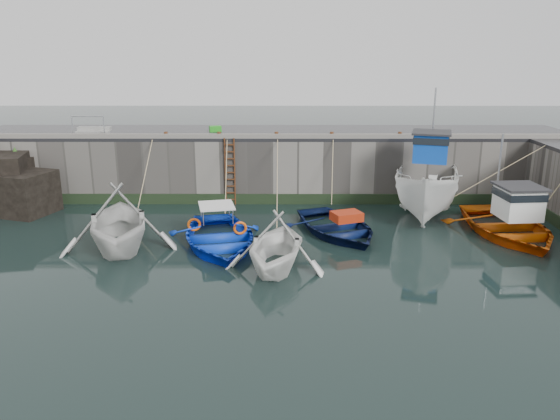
{
  "coord_description": "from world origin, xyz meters",
  "views": [
    {
      "loc": [
        0.44,
        -15.32,
        7.04
      ],
      "look_at": [
        0.38,
        4.81,
        1.2
      ],
      "focal_mm": 35.0,
      "sensor_mm": 36.0,
      "label": 1
    }
  ],
  "objects_px": {
    "bollard_e": "(400,135)",
    "bollard_b": "(219,135)",
    "boat_near_blue": "(219,245)",
    "boat_near_blacktrim": "(276,267)",
    "bollard_c": "(276,135)",
    "ladder": "(230,172)",
    "bollard_a": "(166,135)",
    "bollard_d": "(332,135)",
    "fish_crate": "(215,129)",
    "boat_far_orange": "(508,225)",
    "boat_near_white": "(120,248)",
    "boat_far_white": "(428,188)",
    "boat_near_navy": "(337,233)"
  },
  "relations": [
    {
      "from": "boat_near_white",
      "to": "boat_far_white",
      "type": "xyz_separation_m",
      "value": [
        12.6,
        4.56,
        1.2
      ]
    },
    {
      "from": "boat_near_navy",
      "to": "boat_far_white",
      "type": "relative_size",
      "value": 0.64
    },
    {
      "from": "boat_near_blacktrim",
      "to": "bollard_e",
      "type": "distance_m",
      "value": 10.62
    },
    {
      "from": "boat_near_navy",
      "to": "boat_far_orange",
      "type": "height_order",
      "value": "boat_far_orange"
    },
    {
      "from": "fish_crate",
      "to": "bollard_e",
      "type": "relative_size",
      "value": 2.09
    },
    {
      "from": "boat_far_white",
      "to": "boat_near_blue",
      "type": "bearing_deg",
      "value": -138.27
    },
    {
      "from": "boat_near_blue",
      "to": "bollard_a",
      "type": "height_order",
      "value": "bollard_a"
    },
    {
      "from": "fish_crate",
      "to": "bollard_a",
      "type": "relative_size",
      "value": 2.09
    },
    {
      "from": "boat_near_blue",
      "to": "bollard_e",
      "type": "height_order",
      "value": "bollard_e"
    },
    {
      "from": "ladder",
      "to": "bollard_c",
      "type": "bearing_deg",
      "value": 8.67
    },
    {
      "from": "boat_near_white",
      "to": "boat_near_blacktrim",
      "type": "height_order",
      "value": "boat_near_white"
    },
    {
      "from": "boat_near_blacktrim",
      "to": "bollard_c",
      "type": "height_order",
      "value": "bollard_c"
    },
    {
      "from": "boat_far_white",
      "to": "bollard_c",
      "type": "bearing_deg",
      "value": -178.71
    },
    {
      "from": "bollard_a",
      "to": "bollard_d",
      "type": "bearing_deg",
      "value": 0.0
    },
    {
      "from": "boat_near_blacktrim",
      "to": "boat_near_white",
      "type": "bearing_deg",
      "value": 171.1
    },
    {
      "from": "bollard_c",
      "to": "boat_near_white",
      "type": "bearing_deg",
      "value": -132.25
    },
    {
      "from": "boat_far_orange",
      "to": "bollard_e",
      "type": "xyz_separation_m",
      "value": [
        -3.5,
        4.81,
        2.91
      ]
    },
    {
      "from": "bollard_b",
      "to": "bollard_e",
      "type": "bearing_deg",
      "value": 0.0
    },
    {
      "from": "boat_near_blacktrim",
      "to": "boat_far_white",
      "type": "relative_size",
      "value": 0.54
    },
    {
      "from": "boat_far_white",
      "to": "bollard_e",
      "type": "distance_m",
      "value": 2.96
    },
    {
      "from": "fish_crate",
      "to": "bollard_c",
      "type": "bearing_deg",
      "value": -51.09
    },
    {
      "from": "boat_near_white",
      "to": "bollard_e",
      "type": "xyz_separation_m",
      "value": [
        11.6,
        6.38,
        3.3
      ]
    },
    {
      "from": "fish_crate",
      "to": "boat_near_navy",
      "type": "bearing_deg",
      "value": -67.14
    },
    {
      "from": "bollard_a",
      "to": "bollard_b",
      "type": "distance_m",
      "value": 2.5
    },
    {
      "from": "boat_near_navy",
      "to": "bollard_d",
      "type": "distance_m",
      "value": 5.69
    },
    {
      "from": "boat_near_navy",
      "to": "boat_far_white",
      "type": "distance_m",
      "value": 5.3
    },
    {
      "from": "boat_near_blacktrim",
      "to": "fish_crate",
      "type": "distance_m",
      "value": 11.41
    },
    {
      "from": "boat_near_blacktrim",
      "to": "boat_far_orange",
      "type": "height_order",
      "value": "boat_far_orange"
    },
    {
      "from": "boat_near_blue",
      "to": "bollard_a",
      "type": "distance_m",
      "value": 7.56
    },
    {
      "from": "boat_near_blacktrim",
      "to": "bollard_b",
      "type": "bearing_deg",
      "value": 117.7
    },
    {
      "from": "boat_near_blue",
      "to": "bollard_c",
      "type": "xyz_separation_m",
      "value": [
        2.14,
        6.08,
        3.3
      ]
    },
    {
      "from": "boat_far_orange",
      "to": "bollard_c",
      "type": "xyz_separation_m",
      "value": [
        -9.3,
        4.81,
        2.91
      ]
    },
    {
      "from": "boat_near_blue",
      "to": "bollard_e",
      "type": "xyz_separation_m",
      "value": [
        7.94,
        6.08,
        3.3
      ]
    },
    {
      "from": "boat_near_blacktrim",
      "to": "fish_crate",
      "type": "bearing_deg",
      "value": 116.3
    },
    {
      "from": "bollard_a",
      "to": "bollard_b",
      "type": "height_order",
      "value": "same"
    },
    {
      "from": "bollard_e",
      "to": "bollard_b",
      "type": "bearing_deg",
      "value": 180.0
    },
    {
      "from": "bollard_e",
      "to": "bollard_d",
      "type": "bearing_deg",
      "value": 180.0
    },
    {
      "from": "boat_near_blacktrim",
      "to": "boat_far_orange",
      "type": "bearing_deg",
      "value": 30.07
    },
    {
      "from": "ladder",
      "to": "boat_near_white",
      "type": "bearing_deg",
      "value": -120.75
    },
    {
      "from": "boat_far_orange",
      "to": "bollard_e",
      "type": "bearing_deg",
      "value": 121.39
    },
    {
      "from": "boat_near_white",
      "to": "bollard_a",
      "type": "distance_m",
      "value": 7.21
    },
    {
      "from": "fish_crate",
      "to": "boat_near_blacktrim",
      "type": "bearing_deg",
      "value": -89.77
    },
    {
      "from": "fish_crate",
      "to": "bollard_d",
      "type": "xyz_separation_m",
      "value": [
        5.73,
        -2.14,
        0.0
      ]
    },
    {
      "from": "boat_near_blacktrim",
      "to": "boat_far_white",
      "type": "height_order",
      "value": "boat_far_white"
    },
    {
      "from": "bollard_c",
      "to": "bollard_d",
      "type": "xyz_separation_m",
      "value": [
        2.6,
        0.0,
        0.0
      ]
    },
    {
      "from": "bollard_d",
      "to": "bollard_a",
      "type": "bearing_deg",
      "value": 180.0
    },
    {
      "from": "bollard_a",
      "to": "boat_near_white",
      "type": "bearing_deg",
      "value": -95.36
    },
    {
      "from": "boat_near_blue",
      "to": "boat_near_navy",
      "type": "distance_m",
      "value": 4.83
    },
    {
      "from": "boat_near_white",
      "to": "boat_near_blacktrim",
      "type": "bearing_deg",
      "value": -32.63
    },
    {
      "from": "boat_near_white",
      "to": "boat_far_orange",
      "type": "xyz_separation_m",
      "value": [
        15.1,
        1.57,
        0.39
      ]
    }
  ]
}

